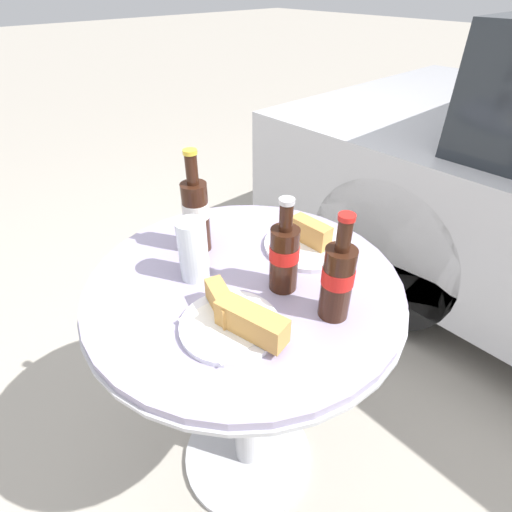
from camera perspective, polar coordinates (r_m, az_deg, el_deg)
The scene contains 8 objects.
ground_plane at distance 1.54m, azimuth -1.12°, elevation -26.54°, with size 30.00×30.00×0.00m, color #A8A093.
bistro_table at distance 1.07m, azimuth -1.48°, elevation -11.92°, with size 0.74×0.74×0.78m.
cola_bottle_left at distance 0.99m, azimuth -8.41°, elevation 6.21°, with size 0.07×0.07×0.26m.
cola_bottle_right at distance 0.86m, azimuth 4.05°, elevation 0.13°, with size 0.06×0.06×0.22m.
cola_bottle_center at distance 0.80m, azimuth 11.58°, elevation -3.19°, with size 0.06×0.06×0.24m.
drinking_glass at distance 0.91m, azimuth -8.94°, elevation 0.51°, with size 0.07×0.07×0.15m.
lunch_plate_near at distance 0.80m, azimuth -2.95°, elevation -9.09°, with size 0.23×0.20×0.07m.
lunch_plate_far at distance 1.03m, azimuth 7.56°, elevation 2.08°, with size 0.23×0.23×0.07m.
Camera 1 is at (0.55, -0.46, 1.36)m, focal length 28.00 mm.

